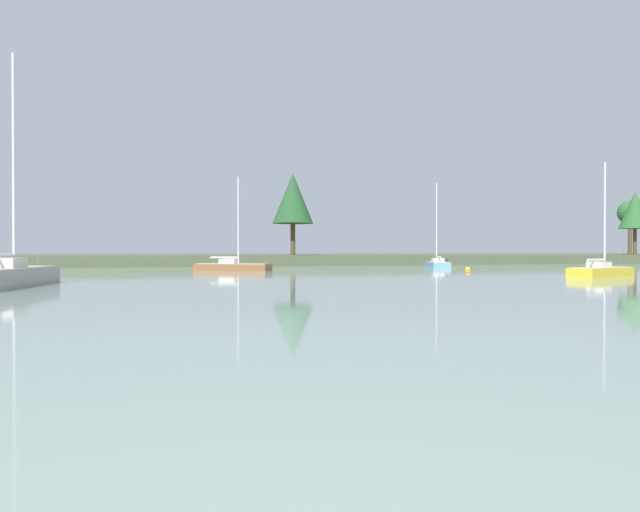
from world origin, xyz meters
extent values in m
cube|color=#4C563D|center=(0.00, 85.26, 0.64)|extent=(242.75, 51.56, 1.28)
cube|color=gray|center=(-24.13, 25.08, 0.14)|extent=(3.71, 8.80, 1.64)
cube|color=#CCB78E|center=(-24.13, 25.08, 0.98)|extent=(3.35, 8.25, 0.04)
cube|color=silver|center=(-24.20, 24.65, 1.26)|extent=(1.79, 2.10, 0.51)
cylinder|color=silver|center=(-24.02, 25.75, 6.71)|extent=(0.17, 0.17, 11.41)
cylinder|color=silver|center=(-24.30, 24.07, 1.61)|extent=(0.69, 3.39, 0.14)
cylinder|color=silver|center=(-24.30, 24.07, 1.66)|extent=(0.64, 3.05, 0.14)
cylinder|color=#999999|center=(-23.74, 27.43, 6.68)|extent=(0.58, 3.39, 11.37)
cube|color=#669ECC|center=(14.31, 51.52, 0.09)|extent=(4.07, 7.32, 0.99)
cube|color=#CCB78E|center=(14.31, 51.52, 0.60)|extent=(3.72, 6.84, 0.04)
cube|color=silver|center=(14.19, 51.19, 0.84)|extent=(1.66, 1.87, 0.42)
cylinder|color=silver|center=(14.49, 52.06, 5.19)|extent=(0.14, 0.14, 9.13)
cylinder|color=silver|center=(14.04, 50.72, 1.15)|extent=(1.01, 2.72, 0.11)
cylinder|color=silver|center=(14.04, 50.72, 1.20)|extent=(0.95, 2.46, 0.14)
cylinder|color=#999999|center=(14.94, 53.40, 5.17)|extent=(0.92, 2.70, 9.09)
cube|color=gold|center=(14.34, 26.27, 0.10)|extent=(6.77, 4.29, 1.11)
cube|color=#CCB78E|center=(14.34, 26.27, 0.68)|extent=(6.32, 3.93, 0.04)
cube|color=silver|center=(14.04, 26.14, 0.89)|extent=(1.80, 1.67, 0.39)
cylinder|color=silver|center=(14.82, 26.47, 4.52)|extent=(0.13, 0.13, 7.65)
cylinder|color=silver|center=(13.61, 25.96, 1.19)|extent=(2.46, 1.12, 0.10)
cylinder|color=silver|center=(13.61, 25.96, 1.24)|extent=(2.23, 1.05, 0.14)
cylinder|color=#999999|center=(16.03, 26.99, 4.49)|extent=(2.44, 1.05, 7.60)
cube|color=brown|center=(-9.81, 46.27, 0.09)|extent=(7.19, 5.47, 1.07)
cube|color=#CCB78E|center=(-9.81, 46.27, 0.65)|extent=(6.70, 5.05, 0.04)
cube|color=silver|center=(-10.12, 46.47, 0.89)|extent=(1.99, 1.85, 0.44)
cylinder|color=silver|center=(-9.31, 45.96, 4.76)|extent=(0.15, 0.15, 8.18)
cylinder|color=silver|center=(-10.55, 46.75, 1.21)|extent=(2.55, 1.67, 0.12)
cylinder|color=silver|center=(-10.55, 46.75, 1.26)|extent=(2.31, 1.53, 0.14)
cylinder|color=#999999|center=(-8.07, 45.17, 4.73)|extent=(2.51, 1.59, 8.13)
sphere|color=orange|center=(9.03, 35.68, 0.07)|extent=(0.38, 0.38, 0.38)
torus|color=#333338|center=(9.03, 35.68, 0.29)|extent=(0.12, 0.12, 0.02)
sphere|color=yellow|center=(12.41, 41.55, 0.09)|extent=(0.49, 0.49, 0.49)
torus|color=#333338|center=(12.41, 41.55, 0.37)|extent=(0.12, 0.12, 0.02)
cylinder|color=brown|center=(54.09, 63.53, 4.57)|extent=(0.55, 0.55, 6.59)
cone|color=#2D602D|center=(54.09, 63.53, 8.14)|extent=(4.65, 4.65, 5.68)
cylinder|color=brown|center=(0.82, 66.73, 4.80)|extent=(0.65, 0.65, 7.04)
cone|color=#235128|center=(0.82, 66.73, 8.90)|extent=(5.48, 5.48, 6.70)
cylinder|color=brown|center=(63.33, 73.99, 4.48)|extent=(0.65, 0.65, 6.40)
sphere|color=#2D602D|center=(63.33, 73.99, 8.61)|extent=(4.16, 4.16, 4.16)
camera|label=1|loc=(-16.66, -8.19, 1.88)|focal=32.25mm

